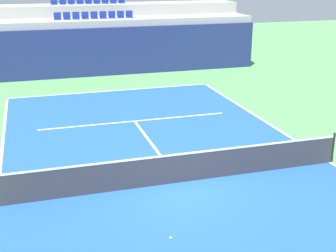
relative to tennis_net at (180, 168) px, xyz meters
name	(u,v)px	position (x,y,z in m)	size (l,w,h in m)	color
ground_plane	(180,182)	(0.00, 0.00, -0.51)	(80.00, 80.00, 0.00)	#4C8C4C
court_surface	(180,182)	(0.00, 0.00, -0.50)	(11.00, 24.00, 0.01)	#1E4C99
baseline_far	(112,91)	(0.00, 11.95, -0.50)	(11.00, 0.10, 0.00)	white
sideline_right	(330,162)	(5.45, 0.00, -0.50)	(0.10, 24.00, 0.00)	white
service_line_far	(135,121)	(0.00, 6.40, -0.50)	(8.26, 0.10, 0.00)	white
centre_service_line	(154,147)	(0.00, 3.20, -0.50)	(0.10, 6.40, 0.00)	white
back_wall	(99,52)	(0.00, 15.93, 0.97)	(20.53, 0.30, 2.95)	navy
stands_tier_lower	(96,46)	(0.00, 17.28, 1.17)	(20.53, 2.40, 3.36)	#9E9E99
stands_tier_upper	(91,35)	(0.00, 19.68, 1.54)	(20.53, 2.40, 4.10)	#9E9E99
seating_row_lower	(94,17)	(0.00, 17.37, 2.98)	(4.97, 0.44, 0.44)	navy
seating_row_upper	(89,2)	(0.00, 19.77, 3.72)	(4.97, 0.44, 0.44)	navy
tennis_net	(180,168)	(0.00, 0.00, 0.00)	(11.08, 0.08, 1.07)	black
tennis_ball_1	(171,238)	(-1.23, -2.99, -0.47)	(0.07, 0.07, 0.07)	#CCE033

